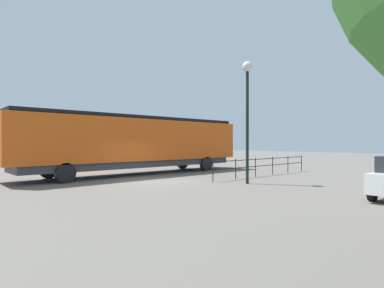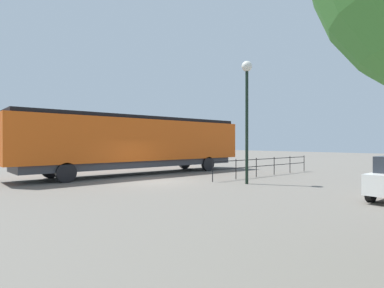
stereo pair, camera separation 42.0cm
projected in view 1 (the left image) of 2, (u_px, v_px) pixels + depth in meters
name	position (u px, v px, depth m)	size (l,w,h in m)	color
ground_plane	(155.00, 182.00, 17.25)	(120.00, 120.00, 0.00)	#666059
locomotive	(144.00, 142.00, 21.63)	(3.15, 16.71, 3.99)	#D15114
lamp_post	(247.00, 95.00, 16.33)	(0.56, 0.56, 6.53)	black
platform_fence	(264.00, 164.00, 20.37)	(0.05, 9.83, 1.22)	black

